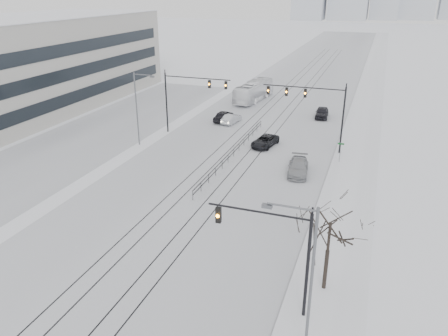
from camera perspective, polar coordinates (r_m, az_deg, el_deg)
ground at (r=28.05m, az=-19.79°, el=-19.84°), size 500.00×500.00×0.00m
road at (r=78.76m, az=8.29°, el=8.93°), size 22.00×260.00×0.02m
sidewalk_east at (r=77.34m, az=18.20°, el=7.84°), size 5.00×260.00×0.16m
curb at (r=77.43m, az=16.38°, el=8.05°), size 0.10×260.00×0.12m
parking_strip at (r=63.77m, az=-14.61°, el=5.18°), size 14.00×60.00×0.03m
tram_rails at (r=59.98m, az=4.31°, el=4.77°), size 5.30×180.00×0.01m
office_building at (r=73.72m, az=-27.12°, el=11.40°), size 20.20×62.20×14.11m
traffic_mast_near at (r=25.56m, az=7.40°, el=-10.21°), size 6.10×0.37×7.00m
traffic_mast_ne at (r=52.13m, az=11.74°, el=8.18°), size 9.60×0.37×8.00m
traffic_mast_nw at (r=57.67m, az=-4.92°, el=9.75°), size 9.10×0.37×8.00m
street_light_east at (r=22.50m, az=10.64°, el=-13.54°), size 2.73×0.25×9.00m
street_light_west at (r=54.26m, az=-11.12°, el=8.19°), size 2.73×0.25×9.00m
bare_tree at (r=27.88m, az=13.66°, el=-7.88°), size 4.40×4.40×6.10m
median_fence at (r=50.76m, az=1.29°, el=2.07°), size 0.06×24.00×1.00m
street_sign at (r=50.12m, az=14.96°, el=2.32°), size 0.70×0.06×2.40m
sedan_sb_inner at (r=64.46m, az=-0.05°, el=6.82°), size 2.04×4.69×1.58m
sedan_sb_outer at (r=63.48m, az=0.97°, el=6.46°), size 2.03×4.31×1.37m
sedan_nb_front at (r=54.25m, az=5.36°, el=3.50°), size 2.98×5.05×1.32m
sedan_nb_right at (r=46.65m, az=9.66°, el=0.11°), size 2.70×5.29×1.47m
sedan_nb_far at (r=67.85m, az=12.67°, el=7.07°), size 2.16×4.70×1.56m
box_truck at (r=76.58m, az=3.91°, el=9.97°), size 4.13×11.99×3.27m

